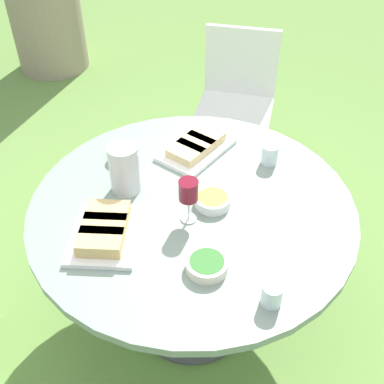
# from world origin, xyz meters

# --- Properties ---
(ground_plane) EXTENTS (40.00, 40.00, 0.00)m
(ground_plane) POSITION_xyz_m (0.00, 0.00, 0.00)
(ground_plane) COLOR #668E42
(dining_table) EXTENTS (1.27, 1.27, 0.73)m
(dining_table) POSITION_xyz_m (0.00, 0.00, 0.61)
(dining_table) COLOR #4C4C51
(dining_table) RESTS_ON ground_plane
(chair_near_left) EXTENTS (0.47, 0.45, 0.89)m
(chair_near_left) POSITION_xyz_m (-0.08, 1.23, 0.52)
(chair_near_left) COLOR white
(chair_near_left) RESTS_ON ground_plane
(water_pitcher) EXTENTS (0.13, 0.12, 0.20)m
(water_pitcher) POSITION_xyz_m (-0.28, 0.01, 0.83)
(water_pitcher) COLOR silver
(water_pitcher) RESTS_ON dining_table
(wine_glass) EXTENTS (0.07, 0.07, 0.18)m
(wine_glass) POSITION_xyz_m (0.01, -0.09, 0.86)
(wine_glass) COLOR silver
(wine_glass) RESTS_ON dining_table
(platter_bread_main) EXTENTS (0.30, 0.35, 0.07)m
(platter_bread_main) POSITION_xyz_m (-0.25, -0.26, 0.76)
(platter_bread_main) COLOR white
(platter_bread_main) RESTS_ON dining_table
(platter_charcuterie) EXTENTS (0.32, 0.38, 0.06)m
(platter_charcuterie) POSITION_xyz_m (-0.08, 0.33, 0.75)
(platter_charcuterie) COLOR white
(platter_charcuterie) RESTS_ON dining_table
(bowl_fries) EXTENTS (0.14, 0.14, 0.04)m
(bowl_fries) POSITION_xyz_m (0.08, 0.02, 0.75)
(bowl_fries) COLOR white
(bowl_fries) RESTS_ON dining_table
(bowl_salad) EXTENTS (0.14, 0.14, 0.04)m
(bowl_salad) POSITION_xyz_m (0.14, -0.30, 0.75)
(bowl_salad) COLOR beige
(bowl_salad) RESTS_ON dining_table
(bowl_olives) EXTENTS (0.10, 0.10, 0.06)m
(bowl_olives) POSITION_xyz_m (-0.38, 0.20, 0.76)
(bowl_olives) COLOR #334256
(bowl_olives) RESTS_ON dining_table
(cup_water_near) EXTENTS (0.07, 0.07, 0.08)m
(cup_water_near) POSITION_xyz_m (0.37, -0.37, 0.77)
(cup_water_near) COLOR silver
(cup_water_near) RESTS_ON dining_table
(cup_water_far) EXTENTS (0.07, 0.07, 0.09)m
(cup_water_far) POSITION_xyz_m (0.24, 0.34, 0.77)
(cup_water_far) COLOR silver
(cup_water_far) RESTS_ON dining_table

